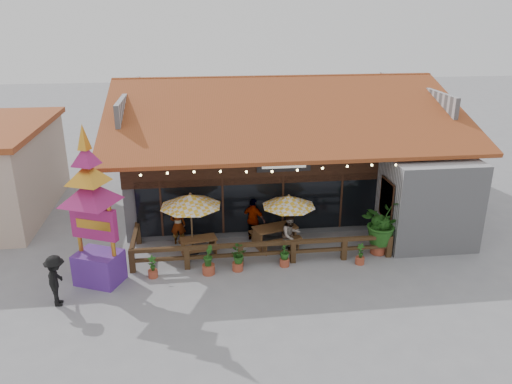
{
  "coord_description": "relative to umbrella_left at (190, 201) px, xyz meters",
  "views": [
    {
      "loc": [
        -3.98,
        -17.16,
        9.18
      ],
      "look_at": [
        -1.67,
        1.5,
        2.19
      ],
      "focal_mm": 35.0,
      "sensor_mm": 36.0,
      "label": 1
    }
  ],
  "objects": [
    {
      "name": "umbrella_right",
      "position": [
        3.83,
        0.05,
        -0.23
      ],
      "size": [
        2.76,
        2.76,
        2.3
      ],
      "color": "brown",
      "rests_on": "ground"
    },
    {
      "name": "planter_d",
      "position": [
        3.42,
        -1.47,
        -1.8
      ],
      "size": [
        0.47,
        0.47,
        0.91
      ],
      "color": "#9B412A",
      "rests_on": "ground"
    },
    {
      "name": "ground",
      "position": [
        4.29,
        -0.73,
        -2.24
      ],
      "size": [
        100.0,
        100.0,
        0.0
      ],
      "primitive_type": "plane",
      "color": "gray",
      "rests_on": "ground"
    },
    {
      "name": "diner_b",
      "position": [
        3.8,
        -0.64,
        -1.37
      ],
      "size": [
        1.05,
        0.95,
        1.74
      ],
      "primitive_type": "imported",
      "rotation": [
        0.0,
        0.0,
        0.43
      ],
      "color": "#3C2113",
      "rests_on": "ground"
    },
    {
      "name": "umbrella_left",
      "position": [
        0.0,
        0.0,
        0.0
      ],
      "size": [
        3.03,
        3.03,
        2.57
      ],
      "color": "brown",
      "rests_on": "ground"
    },
    {
      "name": "planter_b",
      "position": [
        0.56,
        -1.71,
        -1.73
      ],
      "size": [
        0.46,
        0.47,
        1.12
      ],
      "color": "#9B412A",
      "rests_on": "ground"
    },
    {
      "name": "patio_railing",
      "position": [
        2.04,
        -0.99,
        -1.63
      ],
      "size": [
        10.0,
        2.6,
        0.92
      ],
      "color": "#422C17",
      "rests_on": "ground"
    },
    {
      "name": "planter_a",
      "position": [
        -1.44,
        -1.71,
        -1.88
      ],
      "size": [
        0.35,
        0.35,
        0.86
      ],
      "color": "#9B412A",
      "rests_on": "ground"
    },
    {
      "name": "planter_c",
      "position": [
        1.64,
        -1.59,
        -1.69
      ],
      "size": [
        0.78,
        0.78,
        0.97
      ],
      "color": "#9B412A",
      "rests_on": "ground"
    },
    {
      "name": "thai_sign_tower",
      "position": [
        -3.27,
        -1.8,
        1.0
      ],
      "size": [
        3.0,
        3.0,
        6.14
      ],
      "color": "#54268B",
      "rests_on": "ground"
    },
    {
      "name": "diner_c",
      "position": [
        2.54,
        0.94,
        -1.33
      ],
      "size": [
        1.13,
        0.97,
        1.82
      ],
      "primitive_type": "imported",
      "rotation": [
        0.0,
        0.0,
        2.54
      ],
      "color": "#3C2113",
      "rests_on": "ground"
    },
    {
      "name": "picnic_table_right",
      "position": [
        3.34,
        0.29,
        -1.68
      ],
      "size": [
        2.09,
        1.92,
        0.84
      ],
      "color": "brown",
      "rests_on": "ground"
    },
    {
      "name": "tropical_plant",
      "position": [
        7.31,
        -0.87,
        -0.95
      ],
      "size": [
        2.01,
        2.1,
        2.25
      ],
      "color": "#9B412A",
      "rests_on": "ground"
    },
    {
      "name": "planter_e",
      "position": [
        6.3,
        -1.66,
        -1.88
      ],
      "size": [
        0.35,
        0.36,
        0.85
      ],
      "color": "#9B412A",
      "rests_on": "ground"
    },
    {
      "name": "pedestrian",
      "position": [
        -4.37,
        -3.11,
        -1.36
      ],
      "size": [
        0.75,
        1.19,
        1.76
      ],
      "primitive_type": "imported",
      "rotation": [
        0.0,
        0.0,
        1.65
      ],
      "color": "black",
      "rests_on": "ground"
    },
    {
      "name": "picnic_table_left",
      "position": [
        0.23,
        -0.08,
        -1.78
      ],
      "size": [
        1.62,
        1.47,
        0.68
      ],
      "color": "brown",
      "rests_on": "ground"
    },
    {
      "name": "restaurant_building",
      "position": [
        4.55,
        5.88,
        -0.03
      ],
      "size": [
        15.5,
        14.73,
        6.09
      ],
      "color": "#A3A3A8",
      "rests_on": "ground"
    },
    {
      "name": "diner_a",
      "position": [
        -0.57,
        0.93,
        -1.39
      ],
      "size": [
        0.64,
        0.44,
        1.7
      ],
      "primitive_type": "imported",
      "rotation": [
        0.0,
        0.0,
        3.09
      ],
      "color": "#3C2113",
      "rests_on": "ground"
    }
  ]
}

